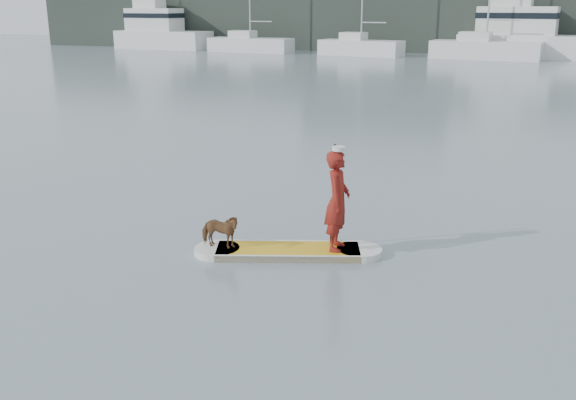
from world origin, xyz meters
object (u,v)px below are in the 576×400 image
(paddler, at_px, (338,201))
(motor_yacht_a, at_px, (524,34))
(paddleboard, at_px, (288,251))
(dog, at_px, (220,231))
(sailboat_d, at_px, (484,48))
(sailboat_c, at_px, (360,46))
(sailboat_b, at_px, (250,43))
(motor_yacht_b, at_px, (159,30))

(paddler, bearing_deg, motor_yacht_a, -9.58)
(paddler, bearing_deg, paddleboard, 102.26)
(dog, distance_m, sailboat_d, 45.17)
(paddleboard, relative_size, motor_yacht_a, 0.28)
(sailboat_c, relative_size, sailboat_d, 0.82)
(paddleboard, bearing_deg, sailboat_b, 95.15)
(sailboat_b, bearing_deg, sailboat_c, 1.35)
(paddleboard, distance_m, dog, 1.25)
(motor_yacht_a, bearing_deg, dog, -88.62)
(paddleboard, height_order, dog, dog)
(paddleboard, distance_m, sailboat_d, 44.76)
(paddler, xyz_separation_m, sailboat_c, (-9.38, 45.23, -0.23))
(paddler, xyz_separation_m, motor_yacht_a, (3.79, 47.05, 0.89))
(dog, relative_size, sailboat_b, 0.06)
(paddleboard, xyz_separation_m, sailboat_c, (-8.57, 45.48, 0.70))
(paddler, bearing_deg, sailboat_d, -6.10)
(dog, relative_size, motor_yacht_b, 0.07)
(sailboat_b, relative_size, sailboat_c, 1.13)
(paddler, distance_m, sailboat_d, 44.48)
(paddler, relative_size, dog, 2.39)
(dog, bearing_deg, motor_yacht_b, 27.73)
(sailboat_b, distance_m, sailboat_c, 10.52)
(dog, xyz_separation_m, sailboat_d, (2.82, 45.08, 0.47))
(dog, bearing_deg, motor_yacht_a, -9.37)
(paddler, height_order, motor_yacht_b, motor_yacht_b)
(paddleboard, xyz_separation_m, motor_yacht_a, (4.60, 47.30, 1.82))
(dog, xyz_separation_m, sailboat_c, (-7.43, 45.83, 0.33))
(sailboat_d, bearing_deg, paddler, -83.34)
(motor_yacht_b, bearing_deg, dog, -52.52)
(sailboat_c, bearing_deg, paddleboard, -68.18)
(sailboat_c, xyz_separation_m, sailboat_d, (10.25, -0.75, 0.13))
(paddler, height_order, sailboat_c, sailboat_c)
(sailboat_d, distance_m, motor_yacht_a, 4.01)
(paddleboard, height_order, paddler, paddler)
(dog, xyz_separation_m, motor_yacht_a, (5.74, 47.65, 1.45))
(sailboat_d, bearing_deg, dog, -85.80)
(paddleboard, relative_size, motor_yacht_b, 0.32)
(dog, bearing_deg, sailboat_b, 18.52)
(paddleboard, distance_m, motor_yacht_a, 47.56)
(sailboat_c, height_order, motor_yacht_b, sailboat_c)
(paddler, relative_size, sailboat_b, 0.15)
(paddleboard, distance_m, motor_yacht_b, 56.05)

